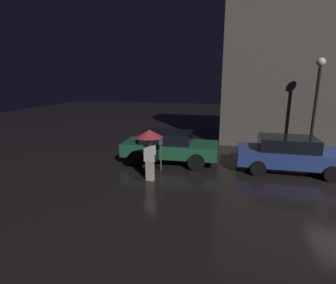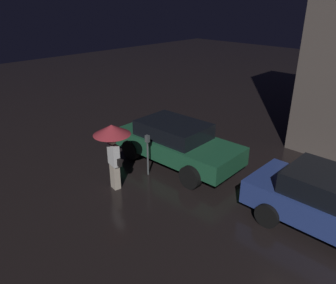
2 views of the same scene
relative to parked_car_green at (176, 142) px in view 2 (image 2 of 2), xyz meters
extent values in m
cube|color=#1E5638|center=(0.04, 0.00, -0.12)|extent=(4.37, 1.93, 0.58)
cube|color=black|center=(-0.13, 0.00, 0.41)|extent=(2.29, 1.64, 0.48)
cylinder|color=black|center=(1.38, 0.88, -0.41)|extent=(0.70, 0.22, 0.70)
cylinder|color=black|center=(1.38, -0.88, -0.41)|extent=(0.70, 0.22, 0.70)
cylinder|color=black|center=(-1.29, 0.88, -0.41)|extent=(0.70, 0.22, 0.70)
cylinder|color=black|center=(-1.29, -0.88, -0.41)|extent=(0.70, 0.22, 0.70)
cylinder|color=black|center=(3.86, 0.82, -0.45)|extent=(0.61, 0.22, 0.61)
cylinder|color=black|center=(3.86, -0.90, -0.45)|extent=(0.61, 0.22, 0.61)
cube|color=beige|center=(-0.18, -2.40, -0.38)|extent=(0.31, 0.24, 0.76)
cube|color=white|center=(-0.18, -2.40, 0.31)|extent=(0.44, 0.26, 0.63)
sphere|color=tan|center=(-0.18, -2.40, 0.73)|extent=(0.20, 0.20, 0.20)
cylinder|color=black|center=(-0.18, -2.40, 0.56)|extent=(0.02, 0.02, 0.75)
cone|color=#B2333D|center=(-0.18, -2.40, 1.07)|extent=(1.04, 1.04, 0.28)
cube|color=black|center=(0.04, -2.40, 0.15)|extent=(0.18, 0.13, 0.22)
cylinder|color=#4C5154|center=(-0.08, -1.20, -0.20)|extent=(0.06, 0.06, 1.11)
cube|color=#4C5154|center=(-0.08, -1.20, 0.46)|extent=(0.12, 0.10, 0.22)
camera|label=1|loc=(2.72, -11.35, 3.05)|focal=28.00mm
camera|label=2|loc=(6.67, -7.25, 4.37)|focal=35.00mm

